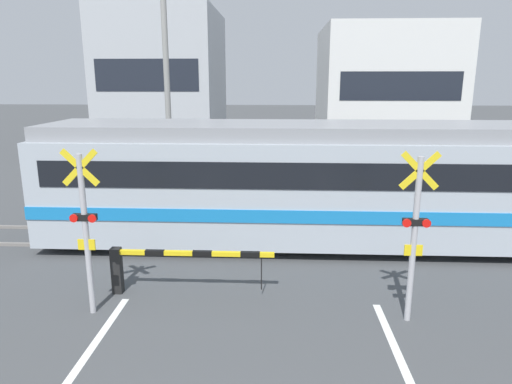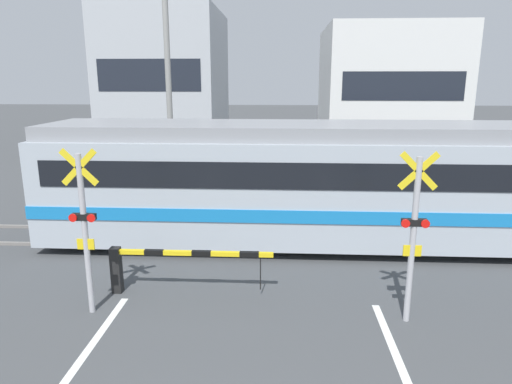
{
  "view_description": "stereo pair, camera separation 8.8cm",
  "coord_description": "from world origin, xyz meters",
  "px_view_note": "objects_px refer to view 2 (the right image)",
  "views": [
    {
      "loc": [
        0.53,
        -2.35,
        4.32
      ],
      "look_at": [
        0.0,
        8.7,
        1.6
      ],
      "focal_mm": 32.0,
      "sensor_mm": 36.0,
      "label": 1
    },
    {
      "loc": [
        0.62,
        -2.35,
        4.32
      ],
      "look_at": [
        0.0,
        8.7,
        1.6
      ],
      "focal_mm": 32.0,
      "sensor_mm": 36.0,
      "label": 2
    }
  ],
  "objects_px": {
    "crossing_barrier_far": "(319,190)",
    "crossing_signal_left": "(84,225)",
    "pedestrian": "(266,164)",
    "commuter_train": "(458,182)",
    "crossing_signal_right": "(414,231)",
    "crossing_barrier_near": "(156,262)"
  },
  "relations": [
    {
      "from": "crossing_barrier_far",
      "to": "crossing_signal_left",
      "type": "relative_size",
      "value": 1.06
    },
    {
      "from": "pedestrian",
      "to": "crossing_signal_left",
      "type": "bearing_deg",
      "value": -105.73
    },
    {
      "from": "crossing_barrier_far",
      "to": "crossing_signal_left",
      "type": "distance_m",
      "value": 8.91
    },
    {
      "from": "crossing_barrier_far",
      "to": "pedestrian",
      "type": "bearing_deg",
      "value": 121.26
    },
    {
      "from": "pedestrian",
      "to": "commuter_train",
      "type": "bearing_deg",
      "value": -50.61
    },
    {
      "from": "commuter_train",
      "to": "crossing_signal_left",
      "type": "bearing_deg",
      "value": -153.16
    },
    {
      "from": "crossing_signal_right",
      "to": "pedestrian",
      "type": "height_order",
      "value": "crossing_signal_right"
    },
    {
      "from": "crossing_barrier_near",
      "to": "crossing_barrier_far",
      "type": "xyz_separation_m",
      "value": [
        3.84,
        6.53,
        0.0
      ]
    },
    {
      "from": "crossing_barrier_near",
      "to": "pedestrian",
      "type": "xyz_separation_m",
      "value": [
        1.92,
        9.69,
        0.29
      ]
    },
    {
      "from": "crossing_signal_left",
      "to": "pedestrian",
      "type": "distance_m",
      "value": 10.97
    },
    {
      "from": "crossing_barrier_near",
      "to": "crossing_barrier_far",
      "type": "height_order",
      "value": "same"
    },
    {
      "from": "crossing_signal_left",
      "to": "commuter_train",
      "type": "bearing_deg",
      "value": 26.84
    },
    {
      "from": "crossing_barrier_near",
      "to": "crossing_barrier_far",
      "type": "relative_size",
      "value": 1.0
    },
    {
      "from": "crossing_barrier_far",
      "to": "crossing_signal_left",
      "type": "height_order",
      "value": "crossing_signal_left"
    },
    {
      "from": "crossing_signal_left",
      "to": "crossing_signal_right",
      "type": "relative_size",
      "value": 1.0
    },
    {
      "from": "crossing_barrier_near",
      "to": "pedestrian",
      "type": "height_order",
      "value": "pedestrian"
    },
    {
      "from": "commuter_train",
      "to": "crossing_signal_right",
      "type": "xyz_separation_m",
      "value": [
        -2.27,
        -4.15,
        0.01
      ]
    },
    {
      "from": "crossing_barrier_far",
      "to": "crossing_signal_right",
      "type": "relative_size",
      "value": 1.06
    },
    {
      "from": "crossing_barrier_far",
      "to": "pedestrian",
      "type": "relative_size",
      "value": 1.96
    },
    {
      "from": "crossing_barrier_far",
      "to": "crossing_signal_right",
      "type": "xyz_separation_m",
      "value": [
        1.05,
        -7.38,
        1.05
      ]
    },
    {
      "from": "crossing_signal_right",
      "to": "crossing_barrier_near",
      "type": "bearing_deg",
      "value": 170.16
    },
    {
      "from": "crossing_signal_right",
      "to": "crossing_barrier_far",
      "type": "bearing_deg",
      "value": 98.08
    }
  ]
}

